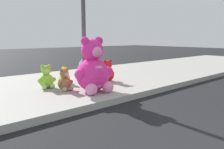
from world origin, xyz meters
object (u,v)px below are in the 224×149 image
Objects in this scene: sign_pole at (84,22)px; plush_brown at (65,82)px; plush_pink_large at (93,70)px; plush_yellow at (64,77)px; plush_lavender at (84,71)px; plush_lime at (47,79)px; plush_red at (107,73)px.

sign_pole is 5.74× the size of plush_brown.
plush_brown is (-0.48, 0.55, -0.31)m from plush_pink_large.
plush_yellow is at bearing 93.84° from plush_pink_large.
sign_pole is at bearing -122.13° from plush_lavender.
plush_red is at bearing -10.71° from plush_lime.
sign_pole is 1.71m from plush_red.
plush_lime is 1.27× the size of plush_yellow.
sign_pole is at bearing 77.05° from plush_pink_large.
plush_pink_large reaches higher than plush_red.
plush_lime is 1.11× the size of plush_brown.
sign_pole is 1.70m from plush_lavender.
plush_lavender is 1.12× the size of plush_lime.
plush_pink_large is 2.38× the size of plush_brown.
plush_lavender is 1.39m from plush_brown.
plush_lime is at bearing 123.57° from plush_pink_large.
plush_brown reaches higher than plush_yellow.
sign_pole reaches higher than plush_brown.
sign_pole is 1.76m from plush_lime.
plush_lavender is 1.39m from plush_lime.
plush_pink_large reaches higher than plush_yellow.
plush_yellow is (-1.14, 0.56, -0.07)m from plush_red.
sign_pole is 4.85× the size of plush_red.
plush_brown is (0.24, -0.54, -0.02)m from plush_lime.
sign_pole is at bearing -169.87° from plush_red.
plush_pink_large reaches higher than plush_brown.
plush_lavender is at bearing 65.38° from plush_pink_large.
plush_pink_large is 2.15× the size of plush_lime.
plush_pink_large is at bearing -56.43° from plush_lime.
sign_pole is at bearing -30.19° from plush_lime.
plush_brown is at bearing -176.39° from sign_pole.
sign_pole is 1.31m from plush_pink_large.
plush_lime is (-1.77, 0.34, -0.02)m from plush_red.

